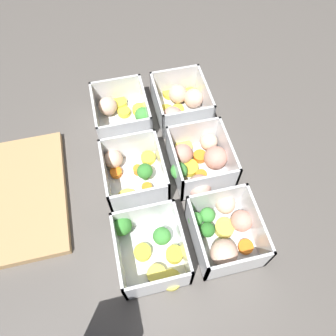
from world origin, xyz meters
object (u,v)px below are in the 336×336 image
Objects in this scene: container_near_left at (225,231)px; container_far_left at (149,248)px; container_near_center at (199,162)px; container_far_right at (122,113)px; container_near_right at (181,104)px; container_far_center at (132,172)px.

container_near_left and container_far_left have the same top height.
container_near_center and container_far_right have the same top height.
container_far_left is 1.02× the size of container_far_right.
container_near_center is 1.09× the size of container_near_right.
container_near_center is at bearing -93.73° from container_far_center.
container_far_left and container_far_center have the same top height.
container_far_center is (0.16, 0.00, -0.00)m from container_far_left.
container_near_left is 0.99× the size of container_near_right.
container_near_right is 1.01× the size of container_far_left.
container_far_center is 1.01× the size of container_far_right.
container_near_left is at bearing -156.74° from container_far_right.
container_far_center is at bearing 41.33° from container_near_left.
container_near_right is at bearing -91.27° from container_far_right.
container_near_left is 0.22m from container_far_center.
container_near_right is 1.04× the size of container_far_right.
container_near_left is at bearing -138.67° from container_far_center.
container_near_right is 0.14m from container_far_right.
container_near_left and container_far_center have the same top height.
container_near_left is 1.03× the size of container_far_right.
container_far_left is (0.00, 0.14, 0.00)m from container_near_left.
container_near_left is 0.16m from container_near_center.
container_near_center and container_far_left have the same top height.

